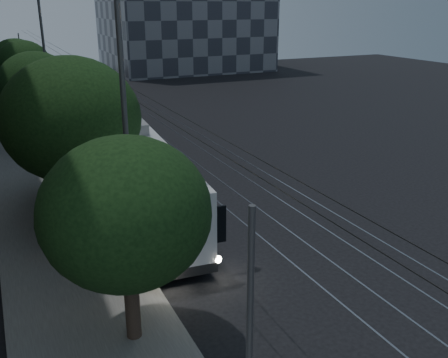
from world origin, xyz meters
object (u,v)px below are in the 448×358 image
Objects in this scene: streetlamp_near at (135,95)px; car_white_d at (50,99)px; streetlamp_far at (49,44)px; pickup_silver at (117,168)px; car_white_c at (66,114)px; trolleybus at (140,181)px; car_white_b at (82,129)px; car_white_a at (85,138)px.

car_white_d is at bearing 89.17° from streetlamp_near.
car_white_d is 0.42× the size of streetlamp_far.
pickup_silver reaches higher than car_white_c.
trolleybus is at bearing 74.94° from streetlamp_near.
car_white_b is at bearing -74.77° from streetlamp_far.
streetlamp_near is at bearing -109.85° from car_white_b.
car_white_c is 0.97× the size of car_white_d.
car_white_b is at bearing 91.75° from car_white_a.
car_white_c is 7.14m from car_white_d.
trolleybus is 5.44m from pickup_silver.
car_white_b is at bearing 94.23° from trolleybus.
car_white_c is at bearing 95.04° from trolleybus.
car_white_a is at bearing 78.35° from pickup_silver.
car_white_a is (-0.36, 7.60, -0.04)m from pickup_silver.
car_white_d is 33.36m from streetlamp_near.
car_white_a is 9.19m from streetlamp_far.
car_white_a is at bearing -112.04° from car_white_b.
streetlamp_far is at bearing 97.55° from trolleybus.
streetlamp_near is at bearing -89.10° from car_white_c.
pickup_silver is (0.16, 5.34, -1.03)m from trolleybus.
trolleybus is 2.86× the size of car_white_b.
car_white_c is (0.00, 8.83, -0.02)m from car_white_a.
streetlamp_far is at bearing 88.68° from car_white_b.
pickup_silver is at bearing -106.09° from car_white_b.
trolleybus is at bearing -106.81° from car_white_b.
car_white_d is at bearing 95.67° from trolleybus.
car_white_c reaches higher than car_white_b.
car_white_c is at bearing -71.54° from car_white_d.
streetlamp_near reaches higher than pickup_silver.
pickup_silver is 15.82m from streetlamp_far.
car_white_d reaches higher than car_white_b.
pickup_silver is at bearing 92.80° from trolleybus.
streetlamp_far reaches higher than car_white_b.
car_white_d is (-0.39, 15.95, 0.03)m from car_white_a.
streetlamp_near reaches higher than car_white_b.
streetlamp_far reaches higher than trolleybus.
streetlamp_far reaches higher than pickup_silver.
streetlamp_far is (-0.86, 7.09, 5.78)m from car_white_a.
streetlamp_far is (-1.07, 20.04, 4.71)m from trolleybus.
car_white_c is (-0.21, 21.77, -1.08)m from trolleybus.
streetlamp_far reaches higher than car_white_c.
car_white_a is at bearing 95.41° from trolleybus.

